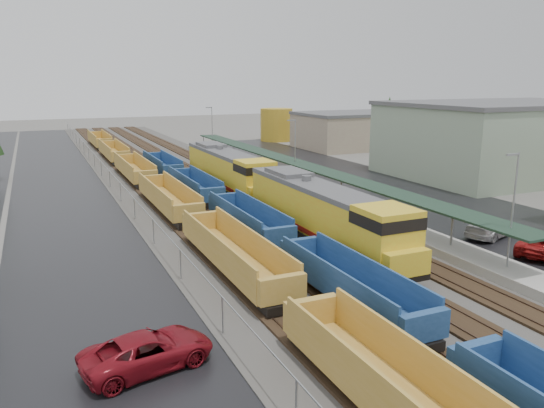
{
  "coord_description": "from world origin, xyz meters",
  "views": [
    {
      "loc": [
        -17.14,
        -2.86,
        12.28
      ],
      "look_at": [
        0.79,
        36.96,
        2.0
      ],
      "focal_mm": 35.0,
      "sensor_mm": 36.0,
      "label": 1
    }
  ],
  "objects_px": {
    "locomotive_lead": "(324,214)",
    "parked_car_east_b": "(544,244)",
    "storage_tank": "(276,125)",
    "parked_car_east_c": "(492,227)",
    "well_string_blue": "(289,248)",
    "parked_car_west_c": "(148,351)",
    "well_string_yellow": "(168,199)",
    "locomotive_trail": "(229,171)"
  },
  "relations": [
    {
      "from": "parked_car_east_b",
      "to": "parked_car_east_c",
      "type": "relative_size",
      "value": 1.04
    },
    {
      "from": "locomotive_lead",
      "to": "well_string_yellow",
      "type": "relative_size",
      "value": 0.17
    },
    {
      "from": "parked_car_east_b",
      "to": "parked_car_east_c",
      "type": "distance_m",
      "value": 4.83
    },
    {
      "from": "parked_car_east_b",
      "to": "parked_car_east_c",
      "type": "height_order",
      "value": "parked_car_east_c"
    },
    {
      "from": "well_string_blue",
      "to": "parked_car_east_b",
      "type": "xyz_separation_m",
      "value": [
        17.59,
        -5.68,
        -0.34
      ]
    },
    {
      "from": "storage_tank",
      "to": "parked_car_east_c",
      "type": "relative_size",
      "value": 1.16
    },
    {
      "from": "well_string_yellow",
      "to": "parked_car_east_c",
      "type": "xyz_separation_m",
      "value": [
        21.59,
        -18.87,
        -0.38
      ]
    },
    {
      "from": "locomotive_lead",
      "to": "parked_car_west_c",
      "type": "height_order",
      "value": "locomotive_lead"
    },
    {
      "from": "storage_tank",
      "to": "well_string_yellow",
      "type": "bearing_deg",
      "value": -124.44
    },
    {
      "from": "well_string_yellow",
      "to": "well_string_blue",
      "type": "relative_size",
      "value": 1.38
    },
    {
      "from": "parked_car_west_c",
      "to": "parked_car_east_c",
      "type": "bearing_deg",
      "value": -85.12
    },
    {
      "from": "storage_tank",
      "to": "parked_car_east_c",
      "type": "xyz_separation_m",
      "value": [
        -12.84,
        -69.07,
        -2.45
      ]
    },
    {
      "from": "locomotive_lead",
      "to": "parked_car_east_b",
      "type": "height_order",
      "value": "locomotive_lead"
    },
    {
      "from": "storage_tank",
      "to": "parked_car_west_c",
      "type": "relative_size",
      "value": 1.14
    },
    {
      "from": "locomotive_lead",
      "to": "well_string_blue",
      "type": "relative_size",
      "value": 0.24
    },
    {
      "from": "locomotive_trail",
      "to": "storage_tank",
      "type": "relative_size",
      "value": 3.28
    },
    {
      "from": "locomotive_lead",
      "to": "well_string_blue",
      "type": "xyz_separation_m",
      "value": [
        -4.0,
        -2.25,
        -1.41
      ]
    },
    {
      "from": "storage_tank",
      "to": "parked_car_west_c",
      "type": "height_order",
      "value": "storage_tank"
    },
    {
      "from": "locomotive_trail",
      "to": "well_string_yellow",
      "type": "bearing_deg",
      "value": -146.84
    },
    {
      "from": "parked_car_east_b",
      "to": "storage_tank",
      "type": "bearing_deg",
      "value": -34.68
    },
    {
      "from": "parked_car_west_c",
      "to": "parked_car_east_c",
      "type": "relative_size",
      "value": 1.02
    },
    {
      "from": "storage_tank",
      "to": "parked_car_west_c",
      "type": "xyz_separation_m",
      "value": [
        -41.9,
        -77.76,
        -2.47
      ]
    },
    {
      "from": "parked_car_east_b",
      "to": "parked_car_east_c",
      "type": "bearing_deg",
      "value": -24.74
    },
    {
      "from": "well_string_blue",
      "to": "locomotive_trail",
      "type": "bearing_deg",
      "value": 80.24
    },
    {
      "from": "well_string_blue",
      "to": "parked_car_west_c",
      "type": "relative_size",
      "value": 15.49
    },
    {
      "from": "storage_tank",
      "to": "parked_car_east_c",
      "type": "height_order",
      "value": "storage_tank"
    },
    {
      "from": "parked_car_east_c",
      "to": "storage_tank",
      "type": "bearing_deg",
      "value": -28.01
    },
    {
      "from": "locomotive_lead",
      "to": "parked_car_west_c",
      "type": "xyz_separation_m",
      "value": [
        -15.47,
        -11.79,
        -1.76
      ]
    },
    {
      "from": "well_string_yellow",
      "to": "locomotive_lead",
      "type": "bearing_deg",
      "value": -63.1
    },
    {
      "from": "well_string_yellow",
      "to": "parked_car_west_c",
      "type": "bearing_deg",
      "value": -105.17
    },
    {
      "from": "parked_car_west_c",
      "to": "parked_car_east_b",
      "type": "relative_size",
      "value": 0.98
    },
    {
      "from": "locomotive_lead",
      "to": "parked_car_west_c",
      "type": "distance_m",
      "value": 19.53
    },
    {
      "from": "locomotive_trail",
      "to": "parked_car_east_b",
      "type": "xyz_separation_m",
      "value": [
        13.59,
        -28.93,
        -1.75
      ]
    },
    {
      "from": "parked_car_east_c",
      "to": "locomotive_trail",
      "type": "bearing_deg",
      "value": 11.93
    },
    {
      "from": "parked_car_east_c",
      "to": "locomotive_lead",
      "type": "bearing_deg",
      "value": 59.67
    },
    {
      "from": "storage_tank",
      "to": "parked_car_east_b",
      "type": "xyz_separation_m",
      "value": [
        -12.84,
        -73.9,
        -2.46
      ]
    },
    {
      "from": "locomotive_lead",
      "to": "parked_car_east_c",
      "type": "height_order",
      "value": "locomotive_lead"
    },
    {
      "from": "well_string_yellow",
      "to": "parked_car_west_c",
      "type": "distance_m",
      "value": 28.55
    },
    {
      "from": "parked_car_east_c",
      "to": "well_string_yellow",
      "type": "bearing_deg",
      "value": 31.36
    },
    {
      "from": "locomotive_lead",
      "to": "parked_car_east_b",
      "type": "bearing_deg",
      "value": -30.26
    },
    {
      "from": "well_string_yellow",
      "to": "well_string_blue",
      "type": "height_order",
      "value": "well_string_yellow"
    },
    {
      "from": "locomotive_trail",
      "to": "well_string_blue",
      "type": "distance_m",
      "value": 23.64
    }
  ]
}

